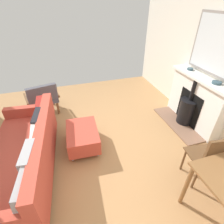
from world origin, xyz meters
The scene contains 10 objects.
ground_plane centered at (0.00, 0.00, 0.00)m, with size 5.13×5.25×0.01m, color #A87A4C.
wall_left centered at (-2.56, 0.00, 1.40)m, with size 0.12×5.25×2.80m, color silver.
fireplace centered at (-2.34, 0.00, 0.47)m, with size 0.64×1.42×1.03m.
mirror_over_mantel centered at (-2.48, 0.00, 1.59)m, with size 0.04×1.09×0.99m.
mantel_bowl_near centered at (-2.38, -0.38, 1.05)m, with size 0.12×0.12×0.04m.
mantel_bowl_far centered at (-2.38, 0.31, 1.05)m, with size 0.15×0.15×0.04m.
sofa centered at (0.80, 0.37, 0.36)m, with size 1.05×2.13×0.82m.
ottoman centered at (-0.06, 0.05, 0.23)m, with size 0.57×0.78×0.37m.
armchair_accent centered at (0.60, -1.24, 0.43)m, with size 0.79×0.72×0.78m.
dining_chair_near_fireplace centered at (-1.56, 1.28, 0.53)m, with size 0.45×0.45×0.90m.
Camera 1 is at (0.12, 2.38, 2.27)m, focal length 27.68 mm.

